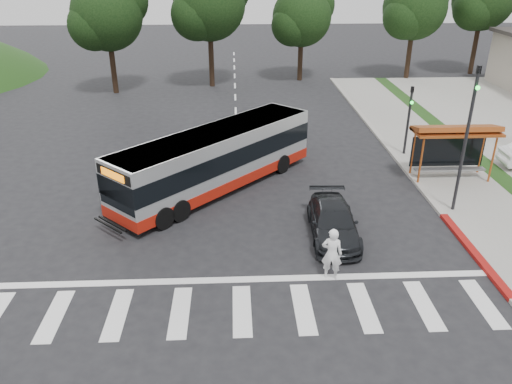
{
  "coord_description": "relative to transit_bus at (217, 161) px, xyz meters",
  "views": [
    {
      "loc": [
        -0.14,
        -17.97,
        10.41
      ],
      "look_at": [
        0.71,
        0.57,
        1.6
      ],
      "focal_mm": 35.0,
      "sensor_mm": 36.0,
      "label": 1
    }
  ],
  "objects": [
    {
      "name": "tree_north_b",
      "position": [
        7.09,
        23.59,
        4.19
      ],
      "size": [
        5.72,
        5.33,
        8.43
      ],
      "color": "black",
      "rests_on": "ground"
    },
    {
      "name": "sidewalk_east",
      "position": [
        12.02,
        3.53,
        -1.41
      ],
      "size": [
        4.0,
        40.0,
        0.12
      ],
      "primitive_type": "cube",
      "color": "gray",
      "rests_on": "ground"
    },
    {
      "name": "traffic_signal_ne_short",
      "position": [
        10.62,
        4.02,
        1.01
      ],
      "size": [
        0.18,
        0.37,
        4.0
      ],
      "color": "black",
      "rests_on": "ground"
    },
    {
      "name": "dark_sedan",
      "position": [
        4.82,
        -4.88,
        -0.82
      ],
      "size": [
        2.01,
        4.57,
        1.31
      ],
      "primitive_type": "imported",
      "rotation": [
        0.0,
        0.0,
        -0.04
      ],
      "color": "black",
      "rests_on": "ground"
    },
    {
      "name": "crosswalk_ladder",
      "position": [
        1.02,
        -9.47,
        -1.47
      ],
      "size": [
        18.0,
        2.6,
        0.01
      ],
      "primitive_type": "cube",
      "color": "silver",
      "rests_on": "ground"
    },
    {
      "name": "pedestrian",
      "position": [
        4.21,
        -7.78,
        -0.48
      ],
      "size": [
        0.82,
        0.65,
        1.99
      ],
      "primitive_type": "imported",
      "rotation": [
        0.0,
        0.0,
        2.88
      ],
      "color": "white",
      "rests_on": "ground"
    },
    {
      "name": "transit_bus",
      "position": [
        0.0,
        0.0,
        0.0
      ],
      "size": [
        9.67,
        9.93,
        2.94
      ],
      "primitive_type": null,
      "rotation": [
        0.0,
        0.0,
        -0.76
      ],
      "color": "#A5A8AA",
      "rests_on": "ground"
    },
    {
      "name": "curb_east",
      "position": [
        10.02,
        3.53,
        -1.4
      ],
      "size": [
        0.3,
        40.0,
        0.15
      ],
      "primitive_type": "cube",
      "color": "#9E9991",
      "rests_on": "ground"
    },
    {
      "name": "bus_shelter",
      "position": [
        11.82,
        0.63,
        0.88
      ],
      "size": [
        4.2,
        1.6,
        2.86
      ],
      "color": "#A74B1B",
      "rests_on": "sidewalk_east"
    },
    {
      "name": "curb_east_red",
      "position": [
        10.02,
        -6.47,
        -1.4
      ],
      "size": [
        0.32,
        6.0,
        0.15
      ],
      "primitive_type": "cube",
      "color": "maroon",
      "rests_on": "ground"
    },
    {
      "name": "tree_north_a",
      "position": [
        -0.9,
        21.6,
        5.45
      ],
      "size": [
        6.6,
        6.15,
        10.17
      ],
      "color": "black",
      "rests_on": "ground"
    },
    {
      "name": "tree_ne_a",
      "position": [
        17.09,
        23.59,
        4.92
      ],
      "size": [
        6.16,
        5.74,
        9.3
      ],
      "color": "black",
      "rests_on": "parking_lot"
    },
    {
      "name": "ground",
      "position": [
        1.02,
        -4.47,
        -1.47
      ],
      "size": [
        140.0,
        140.0,
        0.0
      ],
      "primitive_type": "plane",
      "color": "black",
      "rests_on": "ground"
    },
    {
      "name": "tree_north_c",
      "position": [
        -8.91,
        19.59,
        4.82
      ],
      "size": [
        6.16,
        5.74,
        9.3
      ],
      "color": "black",
      "rests_on": "ground"
    },
    {
      "name": "traffic_signal_ne_tall",
      "position": [
        10.62,
        -2.98,
        2.41
      ],
      "size": [
        0.18,
        0.37,
        6.5
      ],
      "color": "black",
      "rests_on": "ground"
    }
  ]
}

